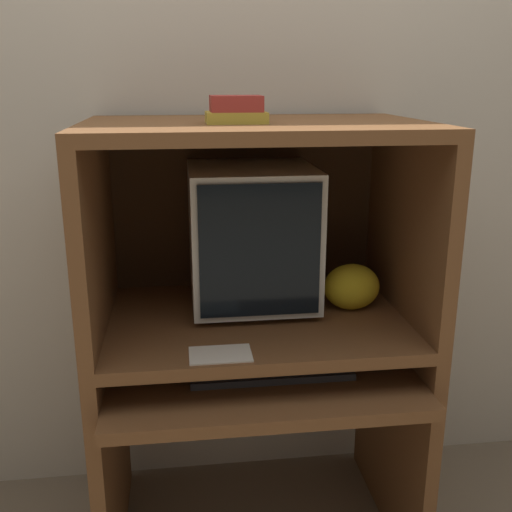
# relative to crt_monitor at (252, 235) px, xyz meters

# --- Properties ---
(wall_back) EXTENTS (6.00, 0.06, 2.60)m
(wall_back) POSITION_rel_crt_monitor_xyz_m (-0.00, 0.28, 0.31)
(wall_back) COLOR beige
(wall_back) RESTS_ON ground_plane
(desk_base) EXTENTS (0.96, 0.72, 0.65)m
(desk_base) POSITION_rel_crt_monitor_xyz_m (-0.00, -0.15, -0.58)
(desk_base) COLOR brown
(desk_base) RESTS_ON ground_plane
(desk_monitor_shelf) EXTENTS (0.96, 0.65, 0.12)m
(desk_monitor_shelf) POSITION_rel_crt_monitor_xyz_m (-0.00, -0.10, -0.25)
(desk_monitor_shelf) COLOR brown
(desk_monitor_shelf) RESTS_ON desk_base
(hutch_upper) EXTENTS (0.96, 0.65, 0.58)m
(hutch_upper) POSITION_rel_crt_monitor_xyz_m (-0.00, -0.07, 0.16)
(hutch_upper) COLOR brown
(hutch_upper) RESTS_ON desk_monitor_shelf
(crt_monitor) EXTENTS (0.38, 0.39, 0.44)m
(crt_monitor) POSITION_rel_crt_monitor_xyz_m (0.00, 0.00, 0.00)
(crt_monitor) COLOR beige
(crt_monitor) RESTS_ON desk_monitor_shelf
(keyboard) EXTENTS (0.46, 0.15, 0.03)m
(keyboard) POSITION_rel_crt_monitor_xyz_m (0.02, -0.25, -0.33)
(keyboard) COLOR #2D2D30
(keyboard) RESTS_ON desk_base
(mouse) EXTENTS (0.07, 0.05, 0.03)m
(mouse) POSITION_rel_crt_monitor_xyz_m (0.33, -0.24, -0.33)
(mouse) COLOR #28282B
(mouse) RESTS_ON desk_base
(snack_bag) EXTENTS (0.17, 0.13, 0.14)m
(snack_bag) POSITION_rel_crt_monitor_xyz_m (0.30, -0.08, -0.15)
(snack_bag) COLOR gold
(snack_bag) RESTS_ON desk_monitor_shelf
(book_stack) EXTENTS (0.16, 0.12, 0.07)m
(book_stack) POSITION_rel_crt_monitor_xyz_m (-0.06, -0.16, 0.39)
(book_stack) COLOR gold
(book_stack) RESTS_ON hutch_upper
(paper_card) EXTENTS (0.16, 0.11, 0.00)m
(paper_card) POSITION_rel_crt_monitor_xyz_m (-0.13, -0.36, -0.22)
(paper_card) COLOR beige
(paper_card) RESTS_ON desk_monitor_shelf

